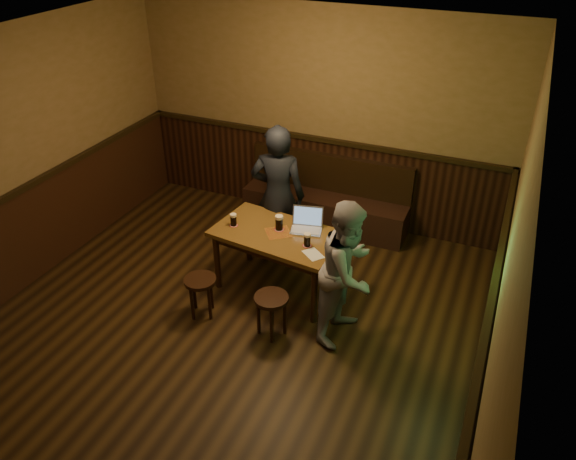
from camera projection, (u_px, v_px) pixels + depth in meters
The scene contains 12 objects.
room at pixel (212, 237), 5.13m from camera, with size 5.04×6.04×2.84m.
bench at pixel (326, 204), 7.50m from camera, with size 2.20×0.50×0.95m.
pub_table at pixel (278, 240), 6.10m from camera, with size 1.48×0.96×0.75m.
stool_left at pixel (201, 286), 5.87m from camera, with size 0.44×0.44×0.46m.
stool_right at pixel (271, 304), 5.59m from camera, with size 0.46×0.46×0.47m.
pint_left at pixel (233, 220), 6.14m from camera, with size 0.09×0.09×0.15m.
pint_mid at pixel (279, 223), 6.06m from camera, with size 0.11×0.11×0.18m.
pint_right at pixel (307, 240), 5.79m from camera, with size 0.10×0.10×0.15m.
laptop at pixel (307, 224), 6.09m from camera, with size 0.38×0.33×0.24m.
menu at pixel (313, 254), 5.69m from camera, with size 0.22×0.15×0.00m, color silver.
person_suit at pixel (278, 196), 6.50m from camera, with size 0.63×0.42×1.74m, color black.
person_grey at pixel (348, 271), 5.42m from camera, with size 0.73×0.57×1.51m, color gray.
Camera 1 is at (2.34, -3.50, 3.93)m, focal length 35.00 mm.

